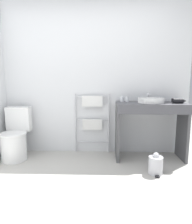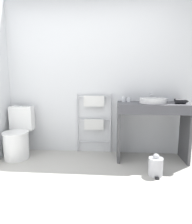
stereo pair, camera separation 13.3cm
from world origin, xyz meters
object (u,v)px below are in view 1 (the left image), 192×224
at_px(toilet, 15,139).
at_px(trash_bin, 156,165).
at_px(sink_basin, 151,100).
at_px(cup_near_wall, 122,99).
at_px(cup_near_edge, 127,99).
at_px(towel_radiator, 92,116).
at_px(hair_dryer, 178,101).

relative_size(toilet, trash_bin, 2.75).
bearing_deg(sink_basin, trash_bin, -93.87).
bearing_deg(cup_near_wall, sink_basin, -20.11).
relative_size(cup_near_wall, cup_near_edge, 1.11).
height_order(towel_radiator, trash_bin, towel_radiator).
distance_m(towel_radiator, cup_near_edge, 0.63).
distance_m(cup_near_wall, hair_dryer, 0.83).
distance_m(cup_near_wall, cup_near_edge, 0.08).
distance_m(towel_radiator, cup_near_wall, 0.56).
distance_m(toilet, cup_near_wall, 1.78).
bearing_deg(towel_radiator, trash_bin, -40.96).
height_order(towel_radiator, hair_dryer, towel_radiator).
xyz_separation_m(cup_near_wall, cup_near_edge, (0.08, -0.03, -0.00)).
distance_m(toilet, towel_radiator, 1.26).
relative_size(toilet, cup_near_wall, 9.90).
xyz_separation_m(cup_near_wall, hair_dryer, (0.80, -0.22, -0.00)).
bearing_deg(towel_radiator, sink_basin, -13.06).
bearing_deg(trash_bin, hair_dryer, 48.72).
distance_m(toilet, sink_basin, 2.17).
bearing_deg(trash_bin, toilet, 167.24).
bearing_deg(cup_near_edge, cup_near_wall, 157.78).
bearing_deg(cup_near_wall, trash_bin, -60.94).
height_order(cup_near_edge, trash_bin, cup_near_edge).
relative_size(towel_radiator, trash_bin, 3.41).
height_order(toilet, hair_dryer, hair_dryer).
relative_size(sink_basin, trash_bin, 1.36).
distance_m(hair_dryer, trash_bin, 1.01).
xyz_separation_m(cup_near_edge, hair_dryer, (0.73, -0.19, 0.00)).
relative_size(toilet, hair_dryer, 4.19).
distance_m(sink_basin, trash_bin, 0.96).
xyz_separation_m(toilet, sink_basin, (2.08, 0.08, 0.60)).
height_order(sink_basin, cup_near_wall, cup_near_wall).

